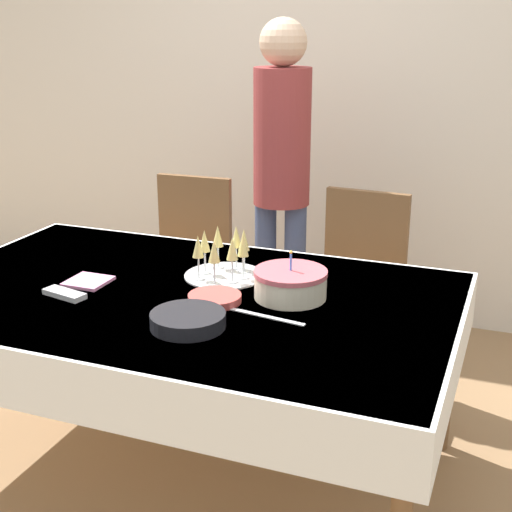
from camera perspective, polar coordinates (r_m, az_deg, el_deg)
The scene contains 13 objects.
ground_plane at distance 2.98m, azimuth -5.53°, elevation -16.72°, with size 12.00×12.00×0.00m, color #93704C.
wall_back at distance 4.21m, azimuth 5.62°, elevation 13.41°, with size 8.00×0.05×2.70m.
dining_table at distance 2.66m, azimuth -5.97°, elevation -4.92°, with size 1.99×1.23×0.76m.
dining_chair_far_left at distance 3.67m, azimuth -5.52°, elevation -0.56°, with size 0.43×0.43×0.95m.
dining_chair_far_right at distance 3.39m, azimuth 8.12°, elevation -2.33°, with size 0.44×0.44×0.95m.
birthday_cake at distance 2.54m, azimuth 2.77°, elevation -2.24°, with size 0.26×0.26×0.18m.
champagne_tray at distance 2.74m, azimuth -2.58°, elevation 0.16°, with size 0.31×0.31×0.18m.
plate_stack_main at distance 2.32m, azimuth -5.47°, elevation -5.12°, with size 0.25×0.25×0.05m.
plate_stack_dessert at distance 2.52m, azimuth -3.32°, elevation -3.39°, with size 0.19×0.19×0.03m.
cake_knife at distance 2.40m, azimuth 0.67°, elevation -4.84°, with size 0.30×0.06×0.00m.
fork_pile at distance 2.66m, azimuth -15.07°, elevation -2.94°, with size 0.18×0.10×0.02m.
napkin_pile at distance 2.77m, azimuth -13.28°, elevation -1.99°, with size 0.15×0.15×0.01m.
person_standing at distance 3.53m, azimuth 2.03°, elevation 7.56°, with size 0.28×0.28×1.72m.
Camera 1 is at (1.13, -2.16, 1.71)m, focal length 50.00 mm.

